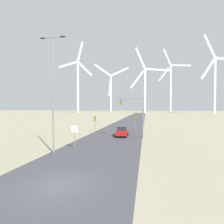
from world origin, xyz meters
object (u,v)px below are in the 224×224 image
wind_turbine_left (111,89)px  traffic_light_post_near_left (95,121)px  stop_sign_near (75,133)px  traffic_light_post_near_right (135,120)px  wind_turbine_far_left (78,82)px  wind_turbine_right (171,84)px  streetlamp (53,83)px  wind_turbine_far_right (215,79)px  traffic_light_mast_overhead (134,109)px  wind_turbine_center (145,85)px  car_approaching (122,131)px

wind_turbine_left → traffic_light_post_near_left: bearing=-79.7°
stop_sign_near → wind_turbine_left: 190.63m
traffic_light_post_near_right → wind_turbine_left: size_ratio=0.06×
wind_turbine_far_left → wind_turbine_right: size_ratio=0.96×
streetlamp → wind_turbine_far_right: 163.52m
wind_turbine_far_left → wind_turbine_right: bearing=24.1°
traffic_light_post_near_left → wind_turbine_far_right: size_ratio=0.05×
traffic_light_mast_overhead → traffic_light_post_near_left: bearing=149.1°
stop_sign_near → wind_turbine_far_left: bearing=111.9°
streetlamp → wind_turbine_left: size_ratio=0.22×
streetlamp → wind_turbine_center: 159.27m
streetlamp → wind_turbine_far_right: (68.13, 147.02, 22.02)m
stop_sign_near → wind_turbine_center: 157.80m
traffic_light_mast_overhead → wind_turbine_right: size_ratio=0.09×
traffic_light_mast_overhead → car_approaching: (-2.22, 1.21, -3.89)m
traffic_light_mast_overhead → wind_turbine_far_right: 150.23m
streetlamp → stop_sign_near: size_ratio=4.50×
traffic_light_post_near_left → wind_turbine_far_right: (68.31, 130.47, 27.33)m
car_approaching → wind_turbine_center: bearing=88.8°
car_approaching → wind_turbine_far_left: 154.10m
traffic_light_post_near_left → stop_sign_near: bearing=-83.1°
stop_sign_near → traffic_light_post_near_right: 18.00m
traffic_light_post_near_right → car_approaching: bearing=-105.7°
traffic_light_post_near_left → wind_turbine_far_left: wind_turbine_far_left is taller
wind_turbine_center → traffic_light_mast_overhead: bearing=-90.3°
traffic_light_mast_overhead → wind_turbine_far_left: 155.38m
wind_turbine_left → wind_turbine_right: bearing=3.5°
stop_sign_near → traffic_light_mast_overhead: 11.76m
stop_sign_near → traffic_light_mast_overhead: (6.62, 9.31, 2.80)m
streetlamp → wind_turbine_far_right: bearing=65.1°
car_approaching → wind_turbine_left: (-37.34, 175.48, 26.76)m
traffic_light_post_near_right → traffic_light_mast_overhead: size_ratio=0.51×
traffic_light_post_near_left → car_approaching: traffic_light_post_near_left is taller
wind_turbine_left → wind_turbine_right: 69.56m
traffic_light_post_near_right → wind_turbine_far_left: 148.92m
traffic_light_mast_overhead → wind_turbine_center: 147.99m
wind_turbine_far_left → traffic_light_mast_overhead: bearing=-64.5°
traffic_light_post_near_left → wind_turbine_left: bearing=100.3°
traffic_light_post_near_left → traffic_light_mast_overhead: bearing=-30.9°
traffic_light_mast_overhead → wind_turbine_right: wind_turbine_right is taller
traffic_light_post_near_right → wind_turbine_right: size_ratio=0.05×
traffic_light_post_near_left → wind_turbine_right: bearing=77.8°
wind_turbine_far_left → wind_turbine_left: (26.29, 38.51, -3.86)m
wind_turbine_left → wind_turbine_center: size_ratio=0.88×
wind_turbine_far_right → wind_turbine_center: bearing=169.7°
car_approaching → wind_turbine_center: size_ratio=0.06×
wind_turbine_center → wind_turbine_right: bearing=50.3°
traffic_light_mast_overhead → wind_turbine_right: (29.67, 180.95, 28.19)m
streetlamp → car_approaching: 15.65m
car_approaching → wind_turbine_far_left: bearing=114.9°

